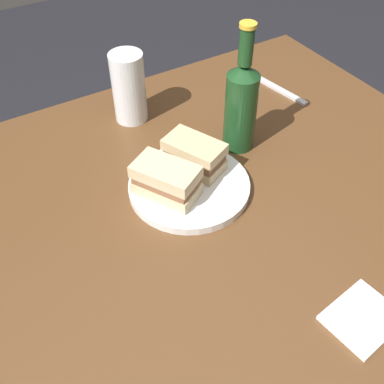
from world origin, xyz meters
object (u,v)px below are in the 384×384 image
(sandwich_half_right, at_px, (166,180))
(pint_glass, at_px, (129,92))
(napkin, at_px, (362,318))
(cider_bottle, at_px, (241,103))
(fork, at_px, (278,89))
(plate, at_px, (189,186))
(sandwich_half_left, at_px, (194,154))

(sandwich_half_right, xyz_separation_m, pint_glass, (0.06, 0.28, 0.02))
(pint_glass, distance_m, napkin, 0.67)
(sandwich_half_right, xyz_separation_m, cider_bottle, (0.22, 0.07, 0.06))
(cider_bottle, relative_size, fork, 1.54)
(plate, relative_size, sandwich_half_right, 1.72)
(sandwich_half_left, xyz_separation_m, fork, (0.35, 0.15, -0.04))
(sandwich_half_right, height_order, cider_bottle, cider_bottle)
(pint_glass, distance_m, fork, 0.39)
(sandwich_half_left, relative_size, cider_bottle, 0.49)
(sandwich_half_left, bearing_deg, pint_glass, 96.05)
(plate, xyz_separation_m, pint_glass, (0.01, 0.28, 0.06))
(pint_glass, height_order, fork, pint_glass)
(sandwich_half_left, height_order, sandwich_half_right, sandwich_half_right)
(sandwich_half_right, distance_m, fork, 0.48)
(pint_glass, relative_size, napkin, 1.49)
(cider_bottle, xyz_separation_m, napkin, (-0.08, -0.45, -0.10))
(sandwich_half_left, distance_m, napkin, 0.43)
(plate, distance_m, napkin, 0.39)
(sandwich_half_left, bearing_deg, napkin, -83.84)
(fork, bearing_deg, sandwich_half_left, 104.54)
(sandwich_half_right, relative_size, cider_bottle, 0.50)
(pint_glass, relative_size, cider_bottle, 0.59)
(sandwich_half_left, height_order, napkin, sandwich_half_left)
(pint_glass, xyz_separation_m, napkin, (0.07, -0.66, -0.07))
(pint_glass, xyz_separation_m, cider_bottle, (0.16, -0.21, 0.04))
(plate, relative_size, napkin, 2.19)
(sandwich_half_right, height_order, fork, sandwich_half_right)
(plate, xyz_separation_m, fork, (0.38, 0.19, -0.00))
(pint_glass, bearing_deg, sandwich_half_left, -83.95)
(plate, height_order, sandwich_half_right, sandwich_half_right)
(cider_bottle, bearing_deg, pint_glass, 126.08)
(plate, height_order, napkin, plate)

